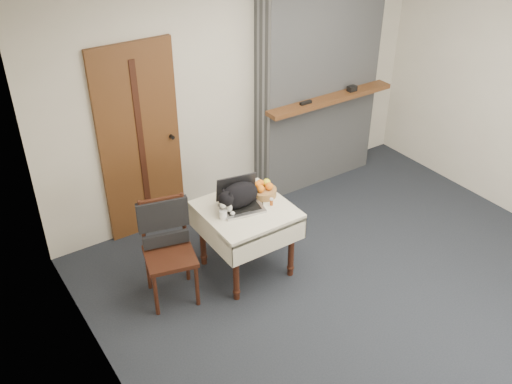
# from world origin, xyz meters

# --- Properties ---
(ground) EXTENTS (4.50, 4.50, 0.00)m
(ground) POSITION_xyz_m (0.00, 0.00, 0.00)
(ground) COLOR black
(ground) RESTS_ON ground
(room_shell) EXTENTS (4.52, 4.01, 2.61)m
(room_shell) POSITION_xyz_m (0.00, 0.46, 1.76)
(room_shell) COLOR beige
(room_shell) RESTS_ON ground
(door) EXTENTS (0.82, 0.10, 2.00)m
(door) POSITION_xyz_m (-1.20, 1.97, 1.00)
(door) COLOR brown
(door) RESTS_ON ground
(chimney) EXTENTS (1.62, 0.48, 2.60)m
(chimney) POSITION_xyz_m (0.90, 1.85, 1.30)
(chimney) COLOR gray
(chimney) RESTS_ON ground
(side_table) EXTENTS (0.78, 0.78, 0.70)m
(side_table) POSITION_xyz_m (-0.72, 0.82, 0.59)
(side_table) COLOR #36140E
(side_table) RESTS_ON ground
(laptop) EXTENTS (0.43, 0.38, 0.28)m
(laptop) POSITION_xyz_m (-0.74, 0.88, 0.77)
(laptop) COLOR #B7B7BC
(laptop) RESTS_ON side_table
(cat) EXTENTS (0.57, 0.34, 0.27)m
(cat) POSITION_xyz_m (-0.74, 0.89, 0.82)
(cat) COLOR black
(cat) RESTS_ON side_table
(cream_jar) EXTENTS (0.07, 0.07, 0.08)m
(cream_jar) POSITION_xyz_m (-0.97, 0.80, 0.74)
(cream_jar) COLOR white
(cream_jar) RESTS_ON side_table
(pill_bottle) EXTENTS (0.03, 0.03, 0.07)m
(pill_bottle) POSITION_xyz_m (-0.50, 0.74, 0.74)
(pill_bottle) COLOR #AB4A15
(pill_bottle) RESTS_ON side_table
(fruit_basket) EXTENTS (0.25, 0.25, 0.14)m
(fruit_basket) POSITION_xyz_m (-0.47, 0.92, 0.76)
(fruit_basket) COLOR #B07C47
(fruit_basket) RESTS_ON side_table
(desk_clutter) EXTENTS (0.12, 0.12, 0.01)m
(desk_clutter) POSITION_xyz_m (-0.52, 0.89, 0.70)
(desk_clutter) COLOR black
(desk_clutter) RESTS_ON side_table
(chair) EXTENTS (0.52, 0.51, 0.95)m
(chair) POSITION_xyz_m (-1.45, 0.96, 0.61)
(chair) COLOR #36140E
(chair) RESTS_ON ground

